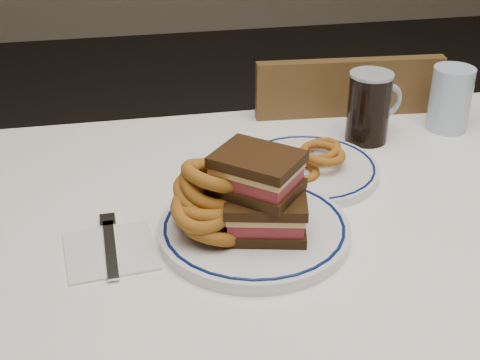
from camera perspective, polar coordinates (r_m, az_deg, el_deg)
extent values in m
cube|color=white|center=(1.12, 6.19, -3.27)|extent=(1.26, 0.86, 0.03)
cylinder|color=#412A15|center=(1.60, -17.48, -10.13)|extent=(0.06, 0.06, 0.71)
cylinder|color=#412A15|center=(1.79, 19.24, -5.82)|extent=(0.06, 0.06, 0.71)
cube|color=white|center=(1.53, 1.49, 2.58)|extent=(1.26, 0.01, 0.17)
cube|color=#412A15|center=(1.79, 6.82, -1.97)|extent=(0.43, 0.43, 0.04)
cylinder|color=#412A15|center=(2.09, 10.06, -4.28)|extent=(0.03, 0.03, 0.39)
cylinder|color=#412A15|center=(1.83, 13.01, -10.22)|extent=(0.03, 0.03, 0.39)
cylinder|color=#412A15|center=(2.02, 0.58, -4.99)|extent=(0.03, 0.03, 0.39)
cylinder|color=#412A15|center=(1.75, 2.05, -11.34)|extent=(0.03, 0.03, 0.39)
cube|color=#412A15|center=(1.52, 8.87, 2.22)|extent=(0.40, 0.06, 0.44)
cylinder|color=white|center=(1.04, 1.21, -4.33)|extent=(0.30, 0.30, 0.02)
torus|color=#0A1950|center=(1.04, 1.22, -3.87)|extent=(0.28, 0.28, 0.01)
cube|color=black|center=(1.02, 2.16, -4.02)|extent=(0.14, 0.12, 0.02)
cube|color=maroon|center=(1.01, 2.17, -3.15)|extent=(0.13, 0.11, 0.02)
cube|color=#E4B466|center=(1.00, 2.19, -2.42)|extent=(0.13, 0.11, 0.01)
cube|color=black|center=(0.99, 2.21, -1.77)|extent=(0.14, 0.12, 0.02)
cube|color=black|center=(1.00, 1.46, -0.58)|extent=(0.16, 0.15, 0.02)
cube|color=maroon|center=(0.99, 1.47, 0.33)|extent=(0.14, 0.14, 0.02)
cube|color=#E4B466|center=(0.98, 1.48, 1.11)|extent=(0.15, 0.14, 0.01)
cube|color=black|center=(0.97, 1.49, 1.80)|extent=(0.16, 0.15, 0.02)
torus|color=brown|center=(1.00, -2.38, -4.43)|extent=(0.10, 0.09, 0.07)
torus|color=brown|center=(1.03, -3.36, -2.82)|extent=(0.10, 0.09, 0.07)
torus|color=brown|center=(1.03, -1.96, -2.07)|extent=(0.09, 0.09, 0.05)
torus|color=brown|center=(1.00, -2.84, -2.47)|extent=(0.10, 0.10, 0.05)
torus|color=brown|center=(0.98, -3.26, -2.33)|extent=(0.10, 0.09, 0.06)
torus|color=brown|center=(1.01, -3.07, -1.10)|extent=(0.10, 0.10, 0.07)
torus|color=brown|center=(1.00, -2.40, -0.40)|extent=(0.11, 0.10, 0.08)
torus|color=brown|center=(1.00, -2.22, 0.38)|extent=(0.11, 0.11, 0.07)
cylinder|color=silver|center=(1.11, -0.72, -0.54)|extent=(0.05, 0.05, 0.03)
cylinder|color=#971702|center=(1.10, -0.72, -0.07)|extent=(0.04, 0.04, 0.01)
cylinder|color=black|center=(1.34, 10.92, 6.05)|extent=(0.08, 0.08, 0.14)
cylinder|color=#989DA6|center=(1.32, 11.20, 8.82)|extent=(0.08, 0.08, 0.01)
torus|color=#989DA6|center=(1.37, 12.47, 6.60)|extent=(0.07, 0.04, 0.07)
cylinder|color=#ACC4DE|center=(1.43, 17.50, 6.62)|extent=(0.08, 0.08, 0.13)
cylinder|color=white|center=(1.22, 5.77, 0.88)|extent=(0.26, 0.26, 0.02)
torus|color=#0A1950|center=(1.22, 5.79, 1.24)|extent=(0.24, 0.24, 0.00)
torus|color=brown|center=(1.18, 5.03, 0.87)|extent=(0.08, 0.08, 0.03)
torus|color=brown|center=(1.23, 6.80, 2.51)|extent=(0.08, 0.08, 0.04)
torus|color=brown|center=(1.20, 7.07, 2.28)|extent=(0.08, 0.08, 0.03)
cube|color=silver|center=(1.03, -10.97, -5.97)|extent=(0.15, 0.15, 0.00)
cube|color=silver|center=(1.03, -10.99, -5.79)|extent=(0.02, 0.15, 0.00)
cube|color=silver|center=(1.09, -11.24, -3.37)|extent=(0.03, 0.04, 0.00)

